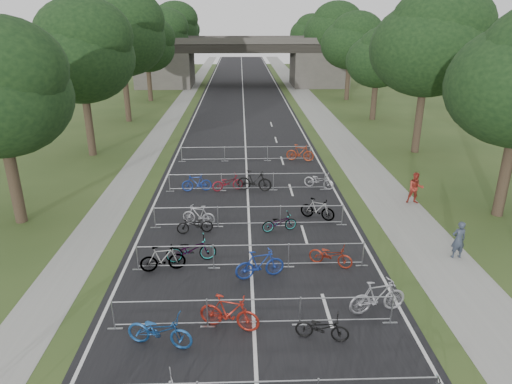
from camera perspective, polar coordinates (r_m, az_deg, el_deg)
road at (r=56.25m, az=-1.58°, el=11.07°), size 11.00×140.00×0.01m
sidewalk_right at (r=56.86m, az=6.66°, el=11.05°), size 3.00×140.00×0.01m
sidewalk_left at (r=56.70m, az=-9.32°, el=10.89°), size 2.00×140.00×0.01m
lane_markings at (r=56.25m, az=-1.58°, el=11.07°), size 0.12×140.00×0.00m
overpass_bridge at (r=70.68m, az=-1.71°, el=15.98°), size 31.00×8.00×7.05m
tree_left_1 at (r=35.20m, az=-21.05°, el=15.82°), size 7.56×7.56×11.53m
tree_right_1 at (r=36.00m, az=20.96°, el=16.88°), size 8.18×8.18×12.47m
tree_left_2 at (r=46.69m, az=-16.47°, el=18.28°), size 8.40×8.40×12.81m
tree_right_2 at (r=47.44m, az=15.13°, el=15.80°), size 6.16×6.16×9.39m
tree_left_3 at (r=58.48m, az=-13.44°, el=17.32°), size 6.72×6.72×10.25m
tree_right_3 at (r=58.96m, az=11.84°, el=17.89°), size 7.17×7.17×10.93m
tree_left_4 at (r=70.25m, az=-11.60°, el=18.64°), size 7.56×7.56×11.53m
tree_right_4 at (r=70.66m, az=9.58°, el=19.26°), size 8.18×8.18×12.47m
tree_left_5 at (r=82.10m, az=-10.27°, el=19.57°), size 8.40×8.40×12.81m
tree_right_5 at (r=82.53m, az=7.84°, el=18.20°), size 6.16×6.16×9.39m
tree_left_6 at (r=94.04m, az=-9.18°, el=18.78°), size 6.72×6.72×10.25m
tree_right_6 at (r=94.35m, az=6.63°, el=19.16°), size 7.17×7.17×10.93m
barrier_row_2 at (r=15.55m, az=-0.27°, el=-14.82°), size 9.70×0.08×1.10m
barrier_row_3 at (r=18.77m, az=-0.61°, el=-8.03°), size 9.70×0.08×1.10m
barrier_row_4 at (r=22.35m, az=-0.86°, el=-3.06°), size 9.70×0.08×1.10m
barrier_row_5 at (r=26.99m, az=-1.07°, el=1.26°), size 9.70×0.08×1.10m
barrier_row_6 at (r=32.71m, az=-1.25°, el=4.80°), size 9.70×0.08×1.10m
bike_8 at (r=15.08m, az=-11.96°, el=-16.58°), size 2.27×1.26×1.13m
bike_9 at (r=15.44m, az=-3.36°, el=-14.83°), size 2.15×1.18×1.24m
bike_10 at (r=15.22m, az=8.27°, el=-16.43°), size 1.81×0.98×0.90m
bike_11 at (r=16.68m, az=14.97°, el=-12.55°), size 2.17×1.00×1.26m
bike_12 at (r=18.96m, az=-11.59°, el=-8.17°), size 1.89×0.83×1.10m
bike_13 at (r=19.44m, az=-8.13°, el=-7.14°), size 2.21×1.09×1.11m
bike_14 at (r=18.09m, az=0.48°, el=-9.02°), size 2.07×1.02×1.20m
bike_15 at (r=19.22m, az=9.33°, el=-7.80°), size 1.94×1.36×0.97m
bike_16 at (r=21.89m, az=-7.65°, el=-4.07°), size 1.79×0.86×0.90m
bike_17 at (r=22.77m, az=-7.16°, el=-2.87°), size 1.75×0.90×1.01m
bike_18 at (r=21.94m, az=2.94°, el=-3.83°), size 1.81×0.97×0.90m
bike_19 at (r=23.37m, az=7.70°, el=-2.14°), size 1.85×1.33×1.10m
bike_20 at (r=27.13m, az=-7.43°, el=1.16°), size 1.82×0.68×1.07m
bike_21 at (r=27.09m, az=-3.56°, el=1.18°), size 1.99×1.14×0.99m
bike_22 at (r=26.96m, az=-0.20°, el=1.41°), size 2.15×0.99×1.24m
bike_23 at (r=27.66m, az=7.86°, el=1.43°), size 1.94×1.46×0.98m
bike_27 at (r=32.89m, az=5.53°, el=4.89°), size 2.07×1.06×1.20m
pedestrian_a at (r=21.22m, az=23.98°, el=-5.49°), size 0.64×0.44×1.69m
pedestrian_b at (r=26.50m, az=19.32°, el=0.44°), size 0.93×0.76×1.77m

